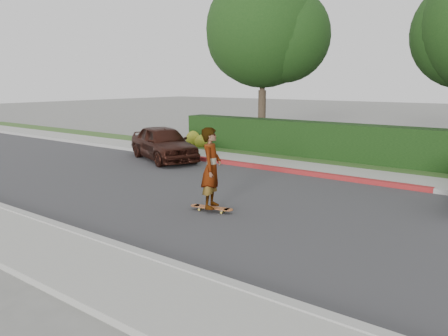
{
  "coord_description": "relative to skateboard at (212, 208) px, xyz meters",
  "views": [
    {
      "loc": [
        3.42,
        -9.03,
        3.1
      ],
      "look_at": [
        -2.92,
        -0.58,
        1.0
      ],
      "focal_mm": 35.0,
      "sensor_mm": 36.0,
      "label": 1
    }
  ],
  "objects": [
    {
      "name": "ground",
      "position": [
        2.92,
        1.08,
        -0.1
      ],
      "size": [
        120.0,
        120.0,
        0.0
      ],
      "primitive_type": "plane",
      "color": "slate",
      "rests_on": "ground"
    },
    {
      "name": "road",
      "position": [
        2.92,
        1.08,
        -0.09
      ],
      "size": [
        60.0,
        8.0,
        0.01
      ],
      "primitive_type": "cube",
      "color": "#2D2D30",
      "rests_on": "ground"
    },
    {
      "name": "curb_near",
      "position": [
        2.92,
        -3.02,
        -0.02
      ],
      "size": [
        60.0,
        0.2,
        0.15
      ],
      "primitive_type": "cube",
      "color": "#9E9E99",
      "rests_on": "ground"
    },
    {
      "name": "sidewalk_near",
      "position": [
        2.92,
        -3.92,
        -0.04
      ],
      "size": [
        60.0,
        1.6,
        0.12
      ],
      "primitive_type": "cube",
      "color": "gray",
      "rests_on": "ground"
    },
    {
      "name": "curb_far",
      "position": [
        2.92,
        5.18,
        -0.02
      ],
      "size": [
        60.0,
        0.2,
        0.15
      ],
      "primitive_type": "cube",
      "color": "#9E9E99",
      "rests_on": "ground"
    },
    {
      "name": "curb_red_section",
      "position": [
        -2.08,
        5.18,
        -0.02
      ],
      "size": [
        12.0,
        0.21,
        0.15
      ],
      "primitive_type": "cube",
      "color": "maroon",
      "rests_on": "ground"
    },
    {
      "name": "sidewalk_far",
      "position": [
        2.92,
        6.08,
        -0.04
      ],
      "size": [
        60.0,
        1.6,
        0.12
      ],
      "primitive_type": "cube",
      "color": "gray",
      "rests_on": "ground"
    },
    {
      "name": "planting_strip",
      "position": [
        2.92,
        7.68,
        -0.05
      ],
      "size": [
        60.0,
        1.6,
        0.1
      ],
      "primitive_type": "cube",
      "color": "#2D4C1E",
      "rests_on": "ground"
    },
    {
      "name": "hedge",
      "position": [
        -0.08,
        8.28,
        0.65
      ],
      "size": [
        15.0,
        1.0,
        1.5
      ],
      "primitive_type": "cube",
      "color": "black",
      "rests_on": "ground"
    },
    {
      "name": "flowering_shrub",
      "position": [
        -7.09,
        7.81,
        0.24
      ],
      "size": [
        1.4,
        1.0,
        0.9
      ],
      "color": "#2D4C19",
      "rests_on": "ground"
    },
    {
      "name": "tree_left",
      "position": [
        -4.6,
        9.76,
        5.17
      ],
      "size": [
        5.99,
        5.21,
        8.0
      ],
      "color": "#33261C",
      "rests_on": "ground"
    },
    {
      "name": "skateboard",
      "position": [
        0.0,
        0.0,
        0.0
      ],
      "size": [
        1.13,
        0.46,
        0.1
      ],
      "rotation": [
        0.0,
        0.0,
        0.23
      ],
      "color": "#AE922F",
      "rests_on": "ground"
    },
    {
      "name": "skateboarder",
      "position": [
        0.0,
        0.0,
        0.98
      ],
      "size": [
        0.7,
        0.83,
        1.94
      ],
      "primitive_type": "imported",
      "rotation": [
        0.0,
        0.0,
        1.96
      ],
      "color": "white",
      "rests_on": "skateboard"
    },
    {
      "name": "car_maroon",
      "position": [
        -5.94,
        4.38,
        0.59
      ],
      "size": [
        4.36,
        3.1,
        1.38
      ],
      "primitive_type": "imported",
      "rotation": [
        0.0,
        0.0,
        1.16
      ],
      "color": "black",
      "rests_on": "ground"
    }
  ]
}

